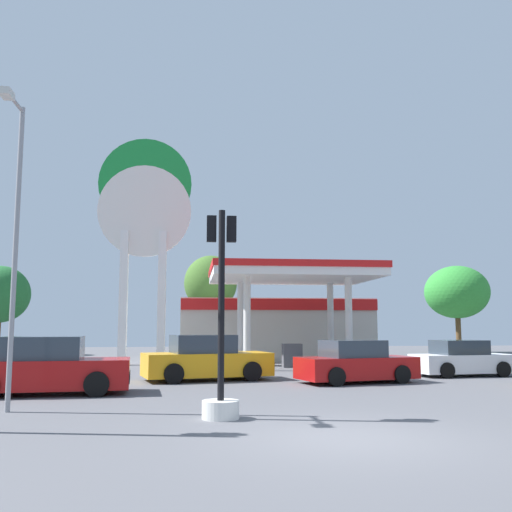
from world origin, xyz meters
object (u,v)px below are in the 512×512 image
(car_5, at_px, (206,360))
(corner_streetlamp, at_px, (14,224))
(tree_0, at_px, (0,294))
(tree_1, at_px, (211,283))
(traffic_signal_1, at_px, (221,354))
(tree_2, at_px, (457,292))
(car_4, at_px, (47,368))
(car_1, at_px, (462,360))
(car_3, at_px, (356,363))
(station_pole_sign, at_px, (144,220))

(car_5, height_order, corner_streetlamp, corner_streetlamp)
(tree_0, bearing_deg, tree_1, -6.83)
(traffic_signal_1, height_order, corner_streetlamp, corner_streetlamp)
(car_5, xyz_separation_m, tree_2, (18.85, 19.30, 3.68))
(car_4, bearing_deg, tree_1, 76.21)
(car_1, height_order, car_3, car_3)
(tree_0, height_order, tree_2, tree_2)
(station_pole_sign, bearing_deg, corner_streetlamp, -95.81)
(traffic_signal_1, bearing_deg, car_3, 55.07)
(traffic_signal_1, xyz_separation_m, corner_streetlamp, (-4.76, 1.27, 2.95))
(car_4, relative_size, traffic_signal_1, 1.06)
(tree_0, distance_m, corner_streetlamp, 28.50)
(station_pole_sign, relative_size, corner_streetlamp, 1.63)
(tree_0, xyz_separation_m, corner_streetlamp, (8.87, -27.08, 0.22))
(car_5, distance_m, traffic_signal_1, 8.70)
(station_pole_sign, distance_m, corner_streetlamp, 16.40)
(station_pole_sign, relative_size, car_5, 2.42)
(car_5, bearing_deg, tree_0, 124.53)
(traffic_signal_1, height_order, tree_0, tree_0)
(car_4, relative_size, corner_streetlamp, 0.66)
(car_3, xyz_separation_m, tree_1, (-4.41, 19.45, 4.16))
(tree_0, relative_size, tree_1, 0.90)
(tree_2, bearing_deg, station_pole_sign, -153.95)
(station_pole_sign, xyz_separation_m, traffic_signal_1, (3.13, -17.28, -6.06))
(car_1, relative_size, traffic_signal_1, 0.91)
(station_pole_sign, bearing_deg, tree_0, 133.48)
(car_3, distance_m, tree_2, 25.19)
(car_4, xyz_separation_m, traffic_signal_1, (4.73, -4.88, 0.60))
(car_5, relative_size, traffic_signal_1, 1.09)
(car_5, xyz_separation_m, tree_1, (0.70, 17.97, 4.09))
(station_pole_sign, relative_size, traffic_signal_1, 2.63)
(tree_0, bearing_deg, corner_streetlamp, -71.87)
(car_3, xyz_separation_m, tree_2, (13.74, 20.79, 3.75))
(tree_1, xyz_separation_m, tree_2, (18.14, 1.33, -0.41))
(car_3, xyz_separation_m, traffic_signal_1, (-5.02, -7.19, 0.69))
(car_3, height_order, tree_0, tree_0)
(station_pole_sign, height_order, car_4, station_pole_sign)
(traffic_signal_1, relative_size, tree_0, 0.74)
(station_pole_sign, relative_size, car_4, 2.47)
(car_1, xyz_separation_m, tree_0, (-23.54, 19.00, 3.45))
(car_5, xyz_separation_m, tree_0, (-13.54, 19.67, 3.35))
(car_3, height_order, tree_2, tree_2)
(car_4, relative_size, tree_0, 0.79)
(traffic_signal_1, height_order, tree_1, tree_1)
(tree_1, relative_size, corner_streetlamp, 0.93)
(car_1, distance_m, tree_2, 20.96)
(car_5, relative_size, tree_2, 0.76)
(station_pole_sign, relative_size, tree_2, 1.84)
(tree_2, bearing_deg, corner_streetlamp, -131.36)
(car_3, distance_m, tree_0, 28.41)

